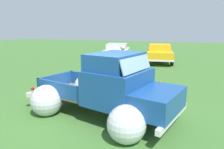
# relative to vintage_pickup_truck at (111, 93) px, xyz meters

# --- Properties ---
(ground_plane) EXTENTS (80.00, 80.00, 0.00)m
(ground_plane) POSITION_rel_vintage_pickup_truck_xyz_m (-0.38, 0.09, -0.76)
(ground_plane) COLOR #3D6B2D
(vintage_pickup_truck) EXTENTS (4.94, 3.56, 1.96)m
(vintage_pickup_truck) POSITION_rel_vintage_pickup_truck_xyz_m (0.00, 0.00, 0.00)
(vintage_pickup_truck) COLOR black
(vintage_pickup_truck) RESTS_ON ground
(show_car_0) EXTENTS (2.75, 4.77, 1.43)m
(show_car_0) POSITION_rel_vintage_pickup_truck_xyz_m (-3.50, 10.56, 0.03)
(show_car_0) COLOR black
(show_car_0) RESTS_ON ground
(show_car_1) EXTENTS (2.55, 4.44, 1.43)m
(show_car_1) POSITION_rel_vintage_pickup_truck_xyz_m (-0.12, 11.00, 0.02)
(show_car_1) COLOR black
(show_car_1) RESTS_ON ground
(spectator_0) EXTENTS (0.49, 0.47, 1.81)m
(spectator_0) POSITION_rel_vintage_pickup_truck_xyz_m (-0.98, 4.23, 0.28)
(spectator_0) COLOR black
(spectator_0) RESTS_ON ground
(lane_cone_0) EXTENTS (0.36, 0.36, 0.63)m
(lane_cone_0) POSITION_rel_vintage_pickup_truck_xyz_m (-3.22, 2.57, -0.45)
(lane_cone_0) COLOR black
(lane_cone_0) RESTS_ON ground
(lane_cone_1) EXTENTS (0.36, 0.36, 0.63)m
(lane_cone_1) POSITION_rel_vintage_pickup_truck_xyz_m (1.05, 2.81, -0.45)
(lane_cone_1) COLOR black
(lane_cone_1) RESTS_ON ground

